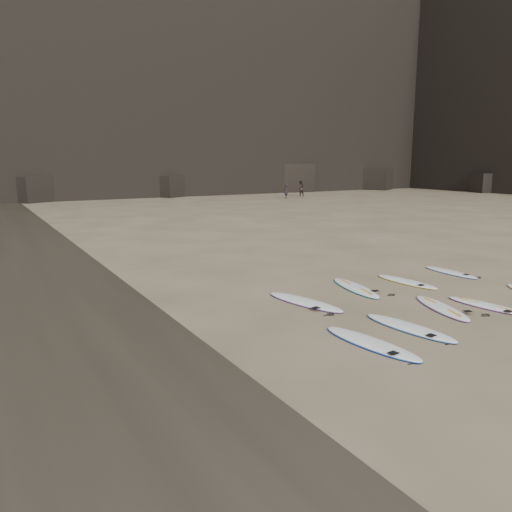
{
  "coord_description": "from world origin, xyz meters",
  "views": [
    {
      "loc": [
        -11.31,
        -8.55,
        4.03
      ],
      "look_at": [
        -4.76,
        2.82,
        1.5
      ],
      "focal_mm": 35.0,
      "sensor_mm": 36.0,
      "label": 1
    }
  ],
  "objects_px": {
    "person_a": "(286,191)",
    "surfboard_8": "(450,272)",
    "surfboard_7": "(407,281)",
    "surfboard_1": "(409,327)",
    "surfboard_6": "(355,287)",
    "surfboard_5": "(305,302)",
    "person_b": "(300,188)",
    "surfboard_3": "(488,306)",
    "surfboard_2": "(442,308)",
    "surfboard_0": "(371,343)"
  },
  "relations": [
    {
      "from": "surfboard_2",
      "to": "person_a",
      "type": "distance_m",
      "value": 40.21
    },
    {
      "from": "surfboard_3",
      "to": "person_b",
      "type": "xyz_separation_m",
      "value": [
        20.48,
        38.43,
        0.86
      ]
    },
    {
      "from": "surfboard_1",
      "to": "surfboard_5",
      "type": "bearing_deg",
      "value": 100.46
    },
    {
      "from": "surfboard_2",
      "to": "surfboard_3",
      "type": "relative_size",
      "value": 1.05
    },
    {
      "from": "surfboard_1",
      "to": "person_a",
      "type": "distance_m",
      "value": 41.82
    },
    {
      "from": "surfboard_5",
      "to": "surfboard_6",
      "type": "relative_size",
      "value": 1.02
    },
    {
      "from": "surfboard_1",
      "to": "surfboard_7",
      "type": "distance_m",
      "value": 4.84
    },
    {
      "from": "surfboard_7",
      "to": "surfboard_5",
      "type": "bearing_deg",
      "value": 179.3
    },
    {
      "from": "surfboard_0",
      "to": "surfboard_5",
      "type": "height_order",
      "value": "surfboard_5"
    },
    {
      "from": "surfboard_1",
      "to": "person_b",
      "type": "relative_size",
      "value": 1.45
    },
    {
      "from": "surfboard_3",
      "to": "surfboard_6",
      "type": "distance_m",
      "value": 3.86
    },
    {
      "from": "surfboard_0",
      "to": "person_a",
      "type": "bearing_deg",
      "value": 52.94
    },
    {
      "from": "surfboard_8",
      "to": "person_a",
      "type": "bearing_deg",
      "value": 68.31
    },
    {
      "from": "person_a",
      "to": "surfboard_3",
      "type": "bearing_deg",
      "value": 11.85
    },
    {
      "from": "surfboard_0",
      "to": "surfboard_2",
      "type": "distance_m",
      "value": 3.71
    },
    {
      "from": "surfboard_3",
      "to": "surfboard_5",
      "type": "distance_m",
      "value": 5.08
    },
    {
      "from": "surfboard_1",
      "to": "person_b",
      "type": "xyz_separation_m",
      "value": [
        23.78,
        38.64,
        0.85
      ]
    },
    {
      "from": "surfboard_1",
      "to": "surfboard_6",
      "type": "height_order",
      "value": "surfboard_6"
    },
    {
      "from": "surfboard_7",
      "to": "surfboard_8",
      "type": "bearing_deg",
      "value": 1.03
    },
    {
      "from": "surfboard_1",
      "to": "person_a",
      "type": "relative_size",
      "value": 1.65
    },
    {
      "from": "surfboard_7",
      "to": "person_a",
      "type": "xyz_separation_m",
      "value": [
        16.93,
        33.12,
        0.74
      ]
    },
    {
      "from": "surfboard_5",
      "to": "surfboard_6",
      "type": "distance_m",
      "value": 2.39
    },
    {
      "from": "surfboard_1",
      "to": "surfboard_5",
      "type": "distance_m",
      "value": 3.21
    },
    {
      "from": "surfboard_1",
      "to": "surfboard_8",
      "type": "distance_m",
      "value": 6.95
    },
    {
      "from": "surfboard_3",
      "to": "surfboard_8",
      "type": "xyz_separation_m",
      "value": [
        2.63,
        3.4,
        -0.0
      ]
    },
    {
      "from": "surfboard_8",
      "to": "surfboard_1",
      "type": "bearing_deg",
      "value": -146.54
    },
    {
      "from": "surfboard_2",
      "to": "person_b",
      "type": "relative_size",
      "value": 1.38
    },
    {
      "from": "surfboard_7",
      "to": "surfboard_8",
      "type": "distance_m",
      "value": 2.48
    },
    {
      "from": "surfboard_5",
      "to": "surfboard_6",
      "type": "bearing_deg",
      "value": -0.4
    },
    {
      "from": "surfboard_1",
      "to": "surfboard_3",
      "type": "relative_size",
      "value": 1.09
    },
    {
      "from": "surfboard_2",
      "to": "surfboard_5",
      "type": "relative_size",
      "value": 0.91
    },
    {
      "from": "surfboard_3",
      "to": "surfboard_8",
      "type": "height_order",
      "value": "surfboard_3"
    },
    {
      "from": "surfboard_7",
      "to": "person_a",
      "type": "bearing_deg",
      "value": 58.34
    },
    {
      "from": "surfboard_7",
      "to": "person_b",
      "type": "bearing_deg",
      "value": 55.47
    },
    {
      "from": "surfboard_3",
      "to": "surfboard_7",
      "type": "distance_m",
      "value": 3.16
    },
    {
      "from": "surfboard_7",
      "to": "person_b",
      "type": "relative_size",
      "value": 1.34
    },
    {
      "from": "surfboard_0",
      "to": "surfboard_5",
      "type": "xyz_separation_m",
      "value": [
        0.63,
        3.42,
        0.0
      ]
    },
    {
      "from": "surfboard_1",
      "to": "surfboard_8",
      "type": "bearing_deg",
      "value": 25.5
    },
    {
      "from": "surfboard_3",
      "to": "surfboard_5",
      "type": "relative_size",
      "value": 0.87
    },
    {
      "from": "surfboard_1",
      "to": "surfboard_8",
      "type": "relative_size",
      "value": 1.13
    },
    {
      "from": "person_b",
      "to": "surfboard_6",
      "type": "bearing_deg",
      "value": 67.17
    },
    {
      "from": "surfboard_7",
      "to": "person_b",
      "type": "distance_m",
      "value": 40.71
    },
    {
      "from": "surfboard_1",
      "to": "person_a",
      "type": "xyz_separation_m",
      "value": [
        20.39,
        36.5,
        0.74
      ]
    },
    {
      "from": "surfboard_1",
      "to": "surfboard_2",
      "type": "relative_size",
      "value": 1.05
    },
    {
      "from": "surfboard_6",
      "to": "person_b",
      "type": "bearing_deg",
      "value": 69.4
    },
    {
      "from": "person_a",
      "to": "surfboard_8",
      "type": "bearing_deg",
      "value": 13.34
    },
    {
      "from": "surfboard_2",
      "to": "surfboard_6",
      "type": "distance_m",
      "value": 2.92
    },
    {
      "from": "surfboard_3",
      "to": "person_a",
      "type": "distance_m",
      "value": 40.11
    },
    {
      "from": "surfboard_1",
      "to": "person_b",
      "type": "height_order",
      "value": "person_b"
    },
    {
      "from": "person_a",
      "to": "surfboard_1",
      "type": "bearing_deg",
      "value": 7.89
    }
  ]
}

